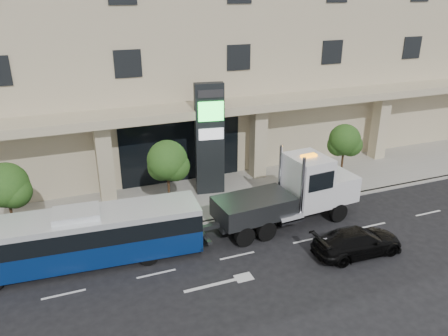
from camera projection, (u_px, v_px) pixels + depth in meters
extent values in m
plane|color=black|center=(226.00, 240.00, 22.49)|extent=(120.00, 120.00, 0.00)
cube|color=gray|center=(196.00, 199.00, 26.77)|extent=(120.00, 6.00, 0.15)
cube|color=gray|center=(213.00, 221.00, 24.18)|extent=(120.00, 0.30, 0.15)
cube|color=#C0B190|center=(149.00, 19.00, 32.07)|extent=(60.00, 15.00, 20.00)
cube|color=#C0B190|center=(185.00, 111.00, 26.38)|extent=(60.00, 2.80, 0.50)
cube|color=black|center=(181.00, 152.00, 28.55)|extent=(8.00, 0.12, 4.00)
cube|color=#C0B190|center=(105.00, 162.00, 25.68)|extent=(0.90, 0.90, 4.90)
cube|color=#C0B190|center=(258.00, 142.00, 29.05)|extent=(0.90, 0.90, 4.90)
cube|color=#C0B190|center=(380.00, 126.00, 32.41)|extent=(0.90, 0.90, 4.90)
cylinder|color=#422B19|center=(12.00, 217.00, 21.64)|extent=(0.14, 0.14, 2.80)
sphere|color=#113D17|center=(6.00, 185.00, 20.99)|extent=(2.20, 2.20, 2.20)
sphere|color=#113D17|center=(14.00, 192.00, 21.05)|extent=(1.65, 1.65, 1.65)
sphere|color=#113D17|center=(1.00, 192.00, 21.21)|extent=(1.54, 1.54, 1.54)
cylinder|color=#422B19|center=(169.00, 190.00, 24.30)|extent=(0.14, 0.14, 2.94)
sphere|color=#113D17|center=(167.00, 160.00, 23.62)|extent=(2.20, 2.20, 2.20)
sphere|color=#113D17|center=(175.00, 166.00, 23.69)|extent=(1.65, 1.65, 1.65)
sphere|color=#113D17|center=(161.00, 167.00, 23.85)|extent=(1.54, 1.54, 1.54)
cylinder|color=#422B19|center=(342.00, 164.00, 28.21)|extent=(0.14, 0.14, 2.73)
sphere|color=#113D17|center=(345.00, 140.00, 27.58)|extent=(2.00, 2.00, 2.00)
sphere|color=#113D17|center=(351.00, 145.00, 27.64)|extent=(1.50, 1.50, 1.50)
sphere|color=#113D17|center=(338.00, 145.00, 27.80)|extent=(1.40, 1.40, 1.40)
cylinder|color=black|center=(149.00, 256.00, 20.36)|extent=(0.94, 0.34, 0.93)
cylinder|color=black|center=(143.00, 235.00, 22.08)|extent=(0.94, 0.34, 0.93)
cube|color=navy|center=(81.00, 248.00, 20.25)|extent=(11.26, 3.12, 1.11)
cube|color=black|center=(78.00, 229.00, 19.88)|extent=(11.26, 3.15, 0.83)
cube|color=silver|center=(77.00, 219.00, 19.67)|extent=(11.26, 3.12, 0.28)
cube|color=silver|center=(76.00, 213.00, 19.57)|extent=(2.14, 1.63, 0.28)
cube|color=#2D3033|center=(197.00, 238.00, 21.93)|extent=(0.31, 2.32, 0.28)
cube|color=#2D3033|center=(287.00, 211.00, 23.84)|extent=(8.24, 1.56, 0.39)
cube|color=white|center=(334.00, 186.00, 24.74)|extent=(2.08, 2.35, 1.45)
cube|color=silver|center=(347.00, 183.00, 25.13)|extent=(0.22, 1.93, 1.16)
cube|color=white|center=(307.00, 181.00, 23.72)|extent=(2.10, 2.54, 2.79)
cube|color=black|center=(321.00, 170.00, 23.92)|extent=(0.25, 2.12, 1.16)
cylinder|color=silver|center=(302.00, 187.00, 22.32)|extent=(0.19, 0.19, 3.28)
cylinder|color=silver|center=(280.00, 173.00, 24.09)|extent=(0.19, 0.19, 3.28)
cube|color=#2D3033|center=(254.00, 207.00, 22.74)|extent=(4.20, 2.60, 1.06)
cube|color=#2D3033|center=(214.00, 226.00, 22.04)|extent=(1.56, 0.38, 0.21)
cube|color=#2D3033|center=(203.00, 235.00, 21.96)|extent=(0.37, 1.75, 0.17)
cube|color=orange|center=(309.00, 156.00, 23.17)|extent=(0.89, 0.40, 0.13)
cylinder|color=black|center=(338.00, 213.00, 24.18)|extent=(1.08, 0.38, 1.06)
cylinder|color=black|center=(316.00, 198.00, 25.87)|extent=(1.08, 0.38, 1.06)
cylinder|color=black|center=(266.00, 231.00, 22.34)|extent=(1.08, 0.38, 1.06)
cylinder|color=black|center=(247.00, 214.00, 24.03)|extent=(1.08, 0.38, 1.06)
cylinder|color=black|center=(245.00, 236.00, 21.84)|extent=(1.08, 0.38, 1.06)
cylinder|color=black|center=(227.00, 219.00, 23.53)|extent=(1.08, 0.38, 1.06)
imported|color=black|center=(357.00, 241.00, 21.15)|extent=(4.62, 1.98, 1.33)
cube|color=black|center=(210.00, 140.00, 26.29)|extent=(1.79, 0.83, 6.89)
cube|color=#2AFC49|center=(211.00, 111.00, 25.32)|extent=(1.49, 0.28, 1.15)
cube|color=silver|center=(211.00, 134.00, 25.84)|extent=(1.49, 0.28, 0.69)
cube|color=#262628|center=(211.00, 94.00, 24.93)|extent=(1.49, 0.28, 0.46)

